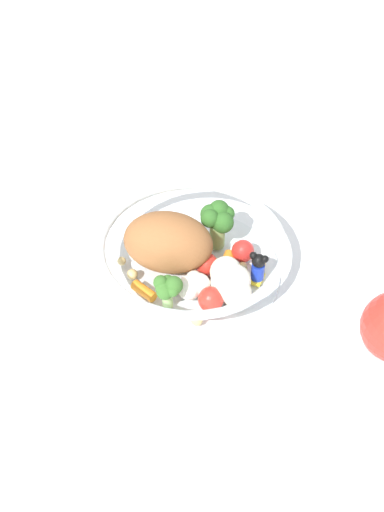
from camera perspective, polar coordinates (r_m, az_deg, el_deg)
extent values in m
plane|color=white|center=(0.75, 0.05, -0.33)|extent=(2.40, 2.40, 0.00)
cylinder|color=white|center=(0.74, 0.00, -1.19)|extent=(0.19, 0.19, 0.01)
torus|color=white|center=(0.71, 0.00, 0.99)|extent=(0.20, 0.20, 0.01)
ellipsoid|color=#935B33|center=(0.72, -2.19, 1.38)|extent=(0.11, 0.12, 0.07)
cylinder|color=#8EB766|center=(0.69, -2.07, -3.64)|extent=(0.01, 0.01, 0.02)
sphere|color=#386B28|center=(0.67, -1.62, -2.93)|extent=(0.01, 0.01, 0.01)
sphere|color=#386B28|center=(0.67, -1.54, -2.47)|extent=(0.02, 0.02, 0.02)
sphere|color=#386B28|center=(0.68, -1.71, -2.46)|extent=(0.02, 0.02, 0.02)
sphere|color=#386B28|center=(0.68, -2.06, -2.21)|extent=(0.02, 0.02, 0.02)
sphere|color=#386B28|center=(0.68, -2.28, -2.35)|extent=(0.01, 0.01, 0.01)
sphere|color=#386B28|center=(0.67, -2.65, -2.25)|extent=(0.02, 0.02, 0.02)
sphere|color=#386B28|center=(0.67, -2.44, -2.69)|extent=(0.02, 0.02, 0.02)
sphere|color=#386B28|center=(0.67, -2.30, -3.02)|extent=(0.02, 0.02, 0.02)
cylinder|color=#8EB766|center=(0.75, 2.12, 1.79)|extent=(0.02, 0.02, 0.03)
sphere|color=#2D6023|center=(0.72, 2.61, 2.85)|extent=(0.02, 0.02, 0.02)
sphere|color=#2D6023|center=(0.73, 3.02, 3.55)|extent=(0.02, 0.02, 0.02)
sphere|color=#2D6023|center=(0.73, 2.29, 3.85)|extent=(0.02, 0.02, 0.02)
sphere|color=#2D6023|center=(0.73, 1.55, 3.53)|extent=(0.02, 0.02, 0.02)
sphere|color=#2D6023|center=(0.72, 1.56, 3.13)|extent=(0.02, 0.02, 0.02)
sphere|color=silver|center=(0.69, 3.75, -3.08)|extent=(0.03, 0.03, 0.03)
sphere|color=silver|center=(0.70, 3.65, -2.04)|extent=(0.03, 0.03, 0.03)
sphere|color=silver|center=(0.70, 3.45, -2.32)|extent=(0.02, 0.02, 0.02)
sphere|color=silver|center=(0.70, 2.87, -1.36)|extent=(0.03, 0.03, 0.03)
sphere|color=silver|center=(0.70, 2.63, -2.17)|extent=(0.02, 0.02, 0.02)
sphere|color=silver|center=(0.69, 3.21, -2.70)|extent=(0.03, 0.03, 0.03)
sphere|color=white|center=(0.70, 0.54, -2.44)|extent=(0.03, 0.03, 0.03)
sphere|color=white|center=(0.70, 0.68, -2.36)|extent=(0.02, 0.02, 0.02)
sphere|color=white|center=(0.70, 0.18, -1.92)|extent=(0.02, 0.02, 0.02)
sphere|color=white|center=(0.70, -0.22, -2.68)|extent=(0.03, 0.03, 0.03)
cube|color=yellow|center=(0.72, 5.48, -1.90)|extent=(0.02, 0.02, 0.00)
cylinder|color=#1933B2|center=(0.71, 5.55, -1.28)|extent=(0.02, 0.02, 0.02)
sphere|color=black|center=(0.70, 5.64, -0.40)|extent=(0.01, 0.01, 0.01)
sphere|color=black|center=(0.70, 6.15, -0.26)|extent=(0.01, 0.01, 0.01)
sphere|color=black|center=(0.70, 5.18, 0.04)|extent=(0.01, 0.01, 0.01)
cylinder|color=orange|center=(0.77, -0.97, 2.75)|extent=(0.03, 0.01, 0.01)
cylinder|color=orange|center=(0.70, -4.06, -2.94)|extent=(0.03, 0.02, 0.01)
cylinder|color=orange|center=(0.73, 2.89, -0.64)|extent=(0.03, 0.03, 0.01)
sphere|color=red|center=(0.72, 1.39, -0.62)|extent=(0.02, 0.02, 0.02)
sphere|color=red|center=(0.68, 1.58, -3.66)|extent=(0.03, 0.03, 0.03)
sphere|color=red|center=(0.73, 4.30, 0.42)|extent=(0.02, 0.02, 0.02)
sphere|color=tan|center=(0.73, 5.89, -0.62)|extent=(0.01, 0.01, 0.01)
sphere|color=tan|center=(0.73, 4.27, -0.88)|extent=(0.01, 0.01, 0.01)
sphere|color=#D1B775|center=(0.76, 0.12, 1.93)|extent=(0.01, 0.01, 0.01)
sphere|color=tan|center=(0.75, -4.59, 0.85)|extent=(0.01, 0.01, 0.01)
sphere|color=#D1B775|center=(0.74, -5.94, -0.43)|extent=(0.01, 0.01, 0.01)
sphere|color=tan|center=(0.68, 0.42, -5.40)|extent=(0.01, 0.01, 0.01)
sphere|color=#D1B775|center=(0.77, 0.48, 2.40)|extent=(0.01, 0.01, 0.01)
sphere|color=#D1B775|center=(0.76, -3.66, 1.87)|extent=(0.01, 0.01, 0.01)
sphere|color=tan|center=(0.72, -4.93, -1.72)|extent=(0.01, 0.01, 0.01)
sphere|color=#D1B775|center=(0.76, -2.63, 1.90)|extent=(0.01, 0.01, 0.01)
sphere|color=#D1B775|center=(0.76, -2.03, 1.85)|extent=(0.01, 0.01, 0.01)
sphere|color=#D1B775|center=(0.68, -0.26, -5.03)|extent=(0.01, 0.01, 0.01)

